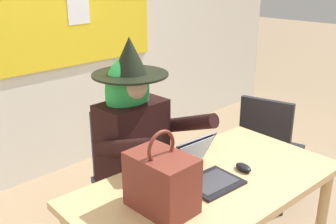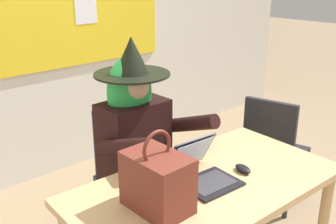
# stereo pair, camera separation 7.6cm
# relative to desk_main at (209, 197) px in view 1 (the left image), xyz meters

# --- Properties ---
(wall_back_bulletin) EXTENTS (6.55, 2.14, 2.93)m
(wall_back_bulletin) POSITION_rel_desk_main_xyz_m (0.11, 1.96, 0.82)
(wall_back_bulletin) COLOR silver
(wall_back_bulletin) RESTS_ON ground
(desk_main) EXTENTS (1.44, 0.82, 0.74)m
(desk_main) POSITION_rel_desk_main_xyz_m (0.00, 0.00, 0.00)
(desk_main) COLOR tan
(desk_main) RESTS_ON ground
(chair_at_desk) EXTENTS (0.45, 0.45, 0.92)m
(chair_at_desk) POSITION_rel_desk_main_xyz_m (0.06, 0.73, -0.13)
(chair_at_desk) COLOR #2D3347
(chair_at_desk) RESTS_ON ground
(person_costumed) EXTENTS (0.59, 0.69, 1.39)m
(person_costumed) POSITION_rel_desk_main_xyz_m (0.06, 0.61, 0.15)
(person_costumed) COLOR black
(person_costumed) RESTS_ON ground
(laptop) EXTENTS (0.30, 0.35, 0.21)m
(laptop) POSITION_rel_desk_main_xyz_m (-0.01, 0.03, 0.14)
(laptop) COLOR black
(laptop) RESTS_ON desk_main
(computer_mouse) EXTENTS (0.08, 0.12, 0.03)m
(computer_mouse) POSITION_rel_desk_main_xyz_m (0.22, -0.05, 0.11)
(computer_mouse) COLOR black
(computer_mouse) RESTS_ON desk_main
(handbag) EXTENTS (0.20, 0.30, 0.38)m
(handbag) POSITION_rel_desk_main_xyz_m (-0.34, -0.00, 0.23)
(handbag) COLOR maroon
(handbag) RESTS_ON desk_main
(chair_extra_corner) EXTENTS (0.50, 0.50, 0.89)m
(chair_extra_corner) POSITION_rel_desk_main_xyz_m (1.06, 0.29, -0.15)
(chair_extra_corner) COLOR black
(chair_extra_corner) RESTS_ON ground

